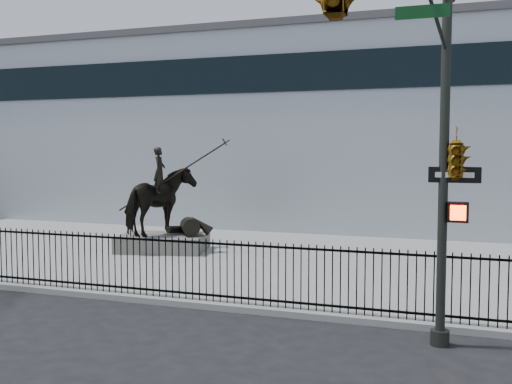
% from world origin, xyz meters
% --- Properties ---
extents(ground, '(120.00, 120.00, 0.00)m').
position_xyz_m(ground, '(0.00, 0.00, 0.00)').
color(ground, black).
rests_on(ground, ground).
extents(plaza, '(30.00, 12.00, 0.15)m').
position_xyz_m(plaza, '(0.00, 7.00, 0.07)').
color(plaza, gray).
rests_on(plaza, ground).
extents(building, '(44.00, 14.00, 9.00)m').
position_xyz_m(building, '(0.00, 20.00, 4.50)').
color(building, silver).
rests_on(building, ground).
extents(picket_fence, '(22.10, 0.10, 1.50)m').
position_xyz_m(picket_fence, '(0.00, 1.25, 0.90)').
color(picket_fence, black).
rests_on(picket_fence, plaza).
extents(statue_plinth, '(3.40, 2.68, 0.57)m').
position_xyz_m(statue_plinth, '(-2.78, 7.21, 0.43)').
color(statue_plinth, '#55534E').
rests_on(statue_plinth, plaza).
extents(equestrian_statue, '(3.79, 2.78, 3.28)m').
position_xyz_m(equestrian_statue, '(-2.72, 7.22, 1.90)').
color(equestrian_statue, black).
rests_on(equestrian_statue, statue_plinth).
extents(traffic_signal_right, '(2.17, 6.86, 7.00)m').
position_xyz_m(traffic_signal_right, '(6.47, -2.00, 4.85)').
color(traffic_signal_right, '#252823').
rests_on(traffic_signal_right, ground).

